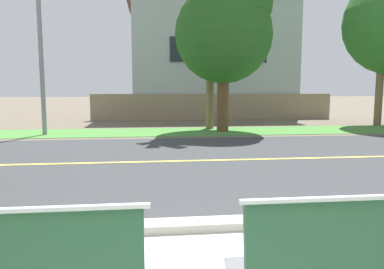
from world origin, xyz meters
The scene contains 10 objects.
ground_plane centered at (0.00, 8.00, 0.00)m, with size 140.00×140.00×0.00m, color #665B4C.
curb_edge centered at (0.00, 2.35, 0.06)m, with size 44.00×0.30×0.11m, color #ADA89E.
street_asphalt centered at (0.00, 6.50, 0.00)m, with size 52.00×8.00×0.01m, color #383A3D.
road_centre_line centered at (0.00, 6.50, 0.01)m, with size 48.00×0.14×0.01m, color #E0CC4C.
far_verge_grass centered at (0.00, 12.34, 0.01)m, with size 48.00×2.80×0.02m, color #478438.
bench_right centered at (1.23, 0.41, 0.46)m, with size 1.93×0.48×1.01m.
streetlamp centered at (-4.04, 12.13, 4.35)m, with size 0.24×2.10×7.66m.
shade_tree_left centered at (2.70, 12.26, 3.99)m, with size 3.73×3.73×6.15m.
garden_wall centered at (3.20, 17.80, 0.70)m, with size 13.00×0.36×1.40m, color gray.
house_across_street centered at (3.45, 21.00, 3.73)m, with size 9.89×6.91×7.37m.
Camera 1 is at (-0.26, -1.81, 1.66)m, focal length 34.42 mm.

